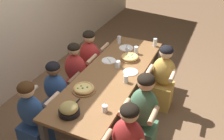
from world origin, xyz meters
name	(u,v)px	position (x,y,z in m)	size (l,w,h in m)	color
ground_plane	(112,114)	(0.00, 0.00, 0.00)	(18.00, 18.00, 0.00)	brown
restaurant_back_panel	(3,0)	(0.00, 1.78, 1.60)	(10.00, 0.06, 3.20)	beige
dining_table	(112,78)	(0.00, 0.00, 0.69)	(2.43, 0.81, 0.77)	brown
pizza_board_main	(130,58)	(0.47, -0.09, 0.80)	(0.30, 0.30, 0.06)	#996B42
pizza_board_second	(84,89)	(-0.53, 0.15, 0.80)	(0.30, 0.30, 0.06)	#996B42
skillet_bowl	(69,109)	(-0.97, 0.09, 0.83)	(0.35, 0.24, 0.14)	black
empty_plate_a	(126,48)	(0.80, 0.10, 0.78)	(0.24, 0.24, 0.02)	white
empty_plate_b	(131,72)	(0.13, -0.23, 0.78)	(0.21, 0.21, 0.02)	white
empty_plate_c	(109,61)	(0.29, 0.19, 0.78)	(0.22, 0.22, 0.02)	white
cocktail_glass_blue	(105,109)	(-0.77, -0.26, 0.81)	(0.07, 0.07, 0.11)	silver
drinking_glass_a	(155,43)	(1.07, -0.31, 0.83)	(0.06, 0.06, 0.14)	silver
drinking_glass_b	(127,51)	(0.64, 0.02, 0.82)	(0.06, 0.06, 0.10)	silver
drinking_glass_c	(119,40)	(0.92, 0.28, 0.83)	(0.06, 0.06, 0.14)	silver
drinking_glass_d	(136,51)	(0.69, -0.11, 0.83)	(0.07, 0.07, 0.12)	silver
drinking_glass_e	(118,64)	(0.17, -0.01, 0.82)	(0.08, 0.08, 0.10)	silver
drinking_glass_f	(126,79)	(-0.13, -0.26, 0.82)	(0.06, 0.06, 0.11)	silver
diner_far_left	(33,121)	(-1.01, 0.62, 0.49)	(0.51, 0.40, 1.07)	#2D5193
diner_far_midleft	(57,98)	(-0.49, 0.62, 0.48)	(0.51, 0.40, 1.06)	#2D5193
diner_far_midright	(90,64)	(0.49, 0.62, 0.51)	(0.51, 0.40, 1.12)	#B22D2D
diner_near_midleft	(143,118)	(-0.46, -0.62, 0.55)	(0.51, 0.40, 1.18)	#477556
diner_near_midright	(163,80)	(0.52, -0.62, 0.50)	(0.51, 0.40, 1.09)	gold
diner_far_center	(77,78)	(0.03, 0.62, 0.50)	(0.51, 0.40, 1.10)	#B22D2D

